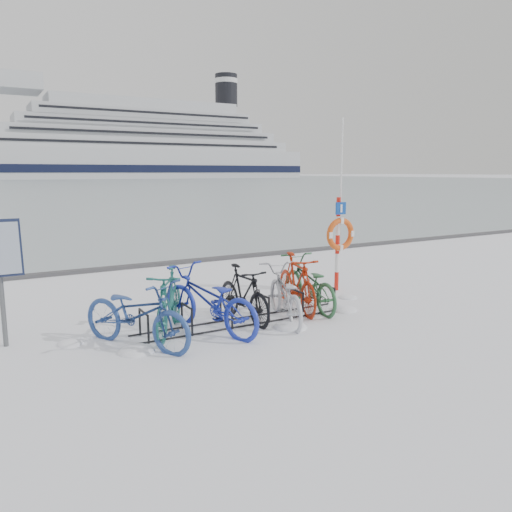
# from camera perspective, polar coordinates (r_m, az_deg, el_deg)

# --- Properties ---
(ground) EXTENTS (900.00, 900.00, 0.00)m
(ground) POSITION_cam_1_polar(r_m,az_deg,el_deg) (8.81, -1.28, -7.59)
(ground) COLOR white
(ground) RESTS_ON ground
(quay_edge) EXTENTS (400.00, 0.25, 0.10)m
(quay_edge) POSITION_cam_1_polar(r_m,az_deg,el_deg) (14.13, -12.73, -1.05)
(quay_edge) COLOR #3F3F42
(quay_edge) RESTS_ON ground
(bike_rack) EXTENTS (4.00, 0.48, 0.46)m
(bike_rack) POSITION_cam_1_polar(r_m,az_deg,el_deg) (8.76, -1.28, -6.46)
(bike_rack) COLOR black
(bike_rack) RESTS_ON ground
(lifebuoy_station) EXTENTS (0.72, 0.22, 3.75)m
(lifebuoy_station) POSITION_cam_1_polar(r_m,az_deg,el_deg) (11.02, 9.55, 2.46)
(lifebuoy_station) COLOR red
(lifebuoy_station) RESTS_ON ground
(cruise_ferry) EXTENTS (132.83, 25.06, 43.64)m
(cruise_ferry) POSITION_cam_1_polar(r_m,az_deg,el_deg) (208.82, -12.67, 11.91)
(cruise_ferry) COLOR silver
(cruise_ferry) RESTS_ON ground
(bike_0) EXTENTS (1.66, 2.14, 1.08)m
(bike_0) POSITION_cam_1_polar(r_m,az_deg,el_deg) (7.71, -13.53, -6.18)
(bike_0) COLOR navy
(bike_0) RESTS_ON ground
(bike_1) EXTENTS (1.40, 1.84, 1.11)m
(bike_1) POSITION_cam_1_polar(r_m,az_deg,el_deg) (8.23, -9.91, -4.97)
(bike_1) COLOR #1B5954
(bike_1) RESTS_ON ground
(bike_2) EXTENTS (1.43, 2.26, 1.12)m
(bike_2) POSITION_cam_1_polar(r_m,az_deg,el_deg) (8.21, -5.44, -4.86)
(bike_2) COLOR #1D2EAC
(bike_2) RESTS_ON ground
(bike_3) EXTENTS (0.55, 1.70, 1.01)m
(bike_3) POSITION_cam_1_polar(r_m,az_deg,el_deg) (8.82, -1.42, -4.15)
(bike_3) COLOR black
(bike_3) RESTS_ON ground
(bike_4) EXTENTS (1.19, 2.02, 1.00)m
(bike_4) POSITION_cam_1_polar(r_m,az_deg,el_deg) (8.82, 3.26, -4.19)
(bike_4) COLOR #B2B4BB
(bike_4) RESTS_ON ground
(bike_5) EXTENTS (0.91, 1.92, 1.11)m
(bike_5) POSITION_cam_1_polar(r_m,az_deg,el_deg) (9.49, 4.67, -2.89)
(bike_5) COLOR #A4230B
(bike_5) RESTS_ON ground
(bike_6) EXTENTS (0.92, 2.04, 1.03)m
(bike_6) POSITION_cam_1_polar(r_m,az_deg,el_deg) (9.66, 6.04, -2.94)
(bike_6) COLOR #275833
(bike_6) RESTS_ON ground
(snow_drifts) EXTENTS (5.93, 1.95, 0.20)m
(snow_drifts) POSITION_cam_1_polar(r_m,az_deg,el_deg) (8.68, -0.87, -7.85)
(snow_drifts) COLOR white
(snow_drifts) RESTS_ON ground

